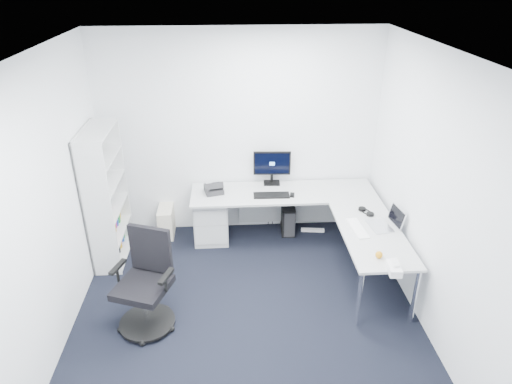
{
  "coord_description": "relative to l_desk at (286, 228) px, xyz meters",
  "views": [
    {
      "loc": [
        -0.14,
        -3.5,
        3.35
      ],
      "look_at": [
        0.15,
        1.05,
        1.05
      ],
      "focal_mm": 32.0,
      "sensor_mm": 36.0,
      "label": 1
    }
  ],
  "objects": [
    {
      "name": "ground",
      "position": [
        -0.55,
        -1.4,
        -0.35
      ],
      "size": [
        4.2,
        4.2,
        0.0
      ],
      "primitive_type": "plane",
      "color": "black"
    },
    {
      "name": "ceiling",
      "position": [
        -0.55,
        -1.4,
        2.35
      ],
      "size": [
        4.2,
        4.2,
        0.0
      ],
      "primitive_type": "plane",
      "color": "white"
    },
    {
      "name": "wall_back",
      "position": [
        -0.55,
        0.7,
        1.0
      ],
      "size": [
        3.6,
        0.02,
        2.7
      ],
      "primitive_type": "cube",
      "color": "white",
      "rests_on": "ground"
    },
    {
      "name": "wall_left",
      "position": [
        -2.35,
        -1.4,
        1.0
      ],
      "size": [
        0.02,
        4.2,
        2.7
      ],
      "primitive_type": "cube",
      "color": "white",
      "rests_on": "ground"
    },
    {
      "name": "wall_right",
      "position": [
        1.25,
        -1.4,
        1.0
      ],
      "size": [
        0.02,
        4.2,
        2.7
      ],
      "primitive_type": "cube",
      "color": "white",
      "rests_on": "ground"
    },
    {
      "name": "l_desk",
      "position": [
        0.0,
        0.0,
        0.0
      ],
      "size": [
        2.38,
        1.33,
        0.7
      ],
      "primitive_type": null,
      "color": "#B3B5B5",
      "rests_on": "ground"
    },
    {
      "name": "drawer_pedestal",
      "position": [
        -0.95,
        0.4,
        -0.01
      ],
      "size": [
        0.44,
        0.55,
        0.68
      ],
      "primitive_type": "cube",
      "color": "#B3B5B5",
      "rests_on": "ground"
    },
    {
      "name": "bookshelf",
      "position": [
        -2.17,
        0.05,
        0.5
      ],
      "size": [
        0.33,
        0.84,
        1.69
      ],
      "primitive_type": null,
      "color": "silver",
      "rests_on": "ground"
    },
    {
      "name": "task_chair",
      "position": [
        -1.58,
        -1.26,
        0.18
      ],
      "size": [
        0.75,
        0.75,
        1.05
      ],
      "primitive_type": null,
      "rotation": [
        0.0,
        0.0,
        -0.35
      ],
      "color": "black",
      "rests_on": "ground"
    },
    {
      "name": "black_pc_tower",
      "position": [
        0.09,
        0.52,
        -0.15
      ],
      "size": [
        0.2,
        0.42,
        0.4
      ],
      "primitive_type": "cube",
      "rotation": [
        0.0,
        0.0,
        -0.06
      ],
      "color": "black",
      "rests_on": "ground"
    },
    {
      "name": "beige_pc_tower",
      "position": [
        -1.57,
        0.53,
        -0.14
      ],
      "size": [
        0.19,
        0.43,
        0.41
      ],
      "primitive_type": "cube",
      "rotation": [
        0.0,
        0.0,
        0.01
      ],
      "color": "beige",
      "rests_on": "ground"
    },
    {
      "name": "power_strip",
      "position": [
        0.44,
        0.46,
        -0.33
      ],
      "size": [
        0.33,
        0.09,
        0.04
      ],
      "primitive_type": "cube",
      "rotation": [
        0.0,
        0.0,
        -0.12
      ],
      "color": "white",
      "rests_on": "ground"
    },
    {
      "name": "monitor",
      "position": [
        -0.13,
        0.59,
        0.58
      ],
      "size": [
        0.5,
        0.18,
        0.47
      ],
      "primitive_type": null,
      "rotation": [
        0.0,
        0.0,
        -0.05
      ],
      "color": "black",
      "rests_on": "l_desk"
    },
    {
      "name": "black_keyboard",
      "position": [
        -0.17,
        0.22,
        0.36
      ],
      "size": [
        0.46,
        0.17,
        0.02
      ],
      "primitive_type": "cube",
      "rotation": [
        0.0,
        0.0,
        -0.03
      ],
      "color": "black",
      "rests_on": "l_desk"
    },
    {
      "name": "mouse",
      "position": [
        0.1,
        0.21,
        0.36
      ],
      "size": [
        0.07,
        0.1,
        0.03
      ],
      "primitive_type": "cube",
      "rotation": [
        0.0,
        0.0,
        -0.18
      ],
      "color": "black",
      "rests_on": "l_desk"
    },
    {
      "name": "desk_phone",
      "position": [
        -0.9,
        0.37,
        0.43
      ],
      "size": [
        0.27,
        0.27,
        0.16
      ],
      "primitive_type": null,
      "rotation": [
        0.0,
        0.0,
        0.24
      ],
      "color": "#272729",
      "rests_on": "l_desk"
    },
    {
      "name": "laptop",
      "position": [
        0.98,
        -0.6,
        0.46
      ],
      "size": [
        0.36,
        0.35,
        0.23
      ],
      "primitive_type": null,
      "rotation": [
        0.0,
        0.0,
        0.14
      ],
      "color": "silver",
      "rests_on": "l_desk"
    },
    {
      "name": "white_keyboard",
      "position": [
        0.72,
        -0.63,
        0.36
      ],
      "size": [
        0.16,
        0.45,
        0.01
      ],
      "primitive_type": "cube",
      "rotation": [
        0.0,
        0.0,
        0.09
      ],
      "color": "white",
      "rests_on": "l_desk"
    },
    {
      "name": "headphones",
      "position": [
        0.91,
        -0.28,
        0.38
      ],
      "size": [
        0.21,
        0.25,
        0.06
      ],
      "primitive_type": null,
      "rotation": [
        0.0,
        0.0,
        0.43
      ],
      "color": "black",
      "rests_on": "l_desk"
    },
    {
      "name": "orange_fruit",
      "position": [
        0.78,
        -1.2,
        0.38
      ],
      "size": [
        0.07,
        0.07,
        0.07
      ],
      "primitive_type": "sphere",
      "color": "orange",
      "rests_on": "l_desk"
    },
    {
      "name": "tissue_box",
      "position": [
        0.86,
        -1.43,
        0.39
      ],
      "size": [
        0.13,
        0.23,
        0.08
      ],
      "primitive_type": "cube",
      "rotation": [
        0.0,
        0.0,
        -0.09
      ],
      "color": "white",
      "rests_on": "l_desk"
    }
  ]
}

